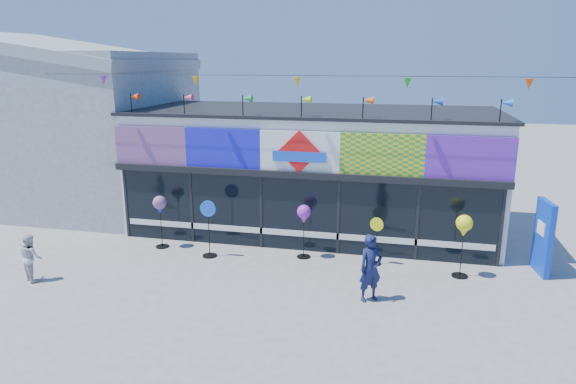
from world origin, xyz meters
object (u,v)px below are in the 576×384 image
(spinner_1, at_px, (209,227))
(child, at_px, (31,257))
(spinner_2, at_px, (304,216))
(spinner_0, at_px, (160,206))
(spinner_3, at_px, (376,240))
(blue_sign, at_px, (543,237))
(spinner_4, at_px, (464,228))
(adult_man, at_px, (371,268))

(spinner_1, distance_m, child, 4.80)
(spinner_2, relative_size, child, 1.26)
(spinner_0, bearing_deg, spinner_2, 1.78)
(spinner_3, bearing_deg, child, -160.53)
(blue_sign, distance_m, spinner_1, 9.40)
(blue_sign, height_order, spinner_4, blue_sign)
(blue_sign, bearing_deg, spinner_0, 174.94)
(blue_sign, height_order, spinner_1, blue_sign)
(spinner_3, bearing_deg, spinner_4, -9.19)
(spinner_1, xyz_separation_m, spinner_2, (2.77, 0.55, 0.38))
(child, bearing_deg, blue_sign, -133.37)
(spinner_4, height_order, child, spinner_4)
(spinner_1, xyz_separation_m, adult_man, (4.89, -1.86, -0.08))
(spinner_2, relative_size, spinner_4, 0.93)
(spinner_4, height_order, adult_man, spinner_4)
(adult_man, relative_size, child, 1.30)
(spinner_0, bearing_deg, adult_man, -18.89)
(blue_sign, height_order, spinner_3, blue_sign)
(spinner_1, relative_size, adult_man, 1.03)
(blue_sign, bearing_deg, spinner_1, 177.89)
(spinner_2, height_order, spinner_4, spinner_4)
(blue_sign, distance_m, spinner_3, 4.50)
(spinner_1, distance_m, spinner_3, 4.91)
(blue_sign, height_order, spinner_2, blue_sign)
(spinner_3, height_order, adult_man, adult_man)
(adult_man, height_order, child, adult_man)
(spinner_1, xyz_separation_m, spinner_4, (7.19, 0.11, 0.48))
(spinner_3, height_order, spinner_4, spinner_4)
(spinner_0, height_order, spinner_2, spinner_0)
(adult_man, bearing_deg, spinner_2, 95.58)
(blue_sign, relative_size, spinner_4, 1.17)
(blue_sign, distance_m, spinner_0, 11.12)
(adult_man, bearing_deg, blue_sign, -4.28)
(spinner_0, bearing_deg, spinner_3, 0.65)
(blue_sign, distance_m, adult_man, 5.25)
(spinner_0, height_order, adult_man, adult_man)
(spinner_2, bearing_deg, spinner_1, -168.75)
(spinner_4, distance_m, child, 11.54)
(spinner_1, distance_m, spinner_2, 2.85)
(spinner_1, distance_m, spinner_4, 7.21)
(child, bearing_deg, spinner_0, -94.40)
(adult_man, bearing_deg, spinner_4, 4.85)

